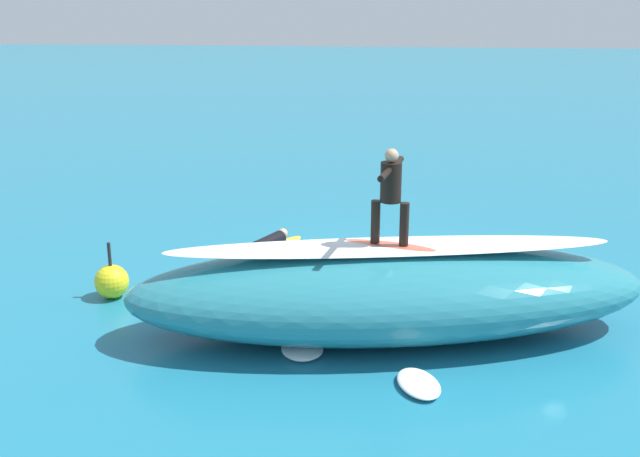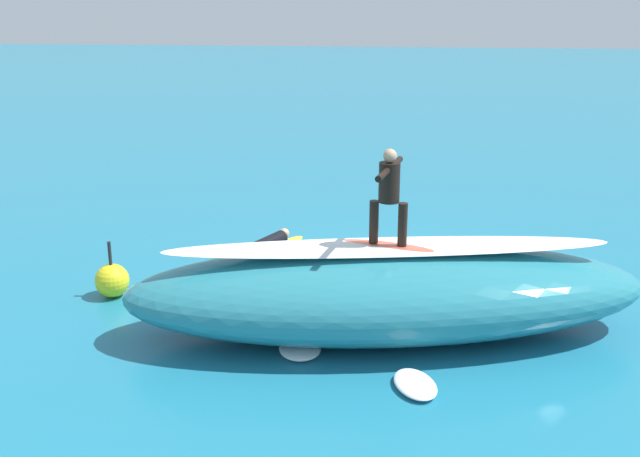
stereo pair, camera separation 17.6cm
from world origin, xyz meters
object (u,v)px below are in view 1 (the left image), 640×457
Objects in this scene: surfboard_paddling at (269,251)px; buoy_marker at (112,281)px; surfboard_riding at (389,247)px; surfer_riding at (391,189)px; surfer_paddling at (265,245)px.

buoy_marker is (2.40, 2.70, 0.28)m from surfboard_paddling.
surfboard_paddling is at bearing -43.80° from surfboard_riding.
surfer_riding reaches higher than surfboard_riding.
surfboard_riding is at bearing -70.89° from surfer_riding.
surfboard_riding is 0.76× the size of surfboard_paddling.
surfer_paddling is at bearing -42.26° from surfer_riding.
surfer_riding reaches higher than surfer_paddling.
surfboard_riding is 0.92m from surfer_riding.
surfer_paddling is 1.64× the size of buoy_marker.
surfboard_paddling is 1.40× the size of surfer_paddling.
surfboard_paddling is 0.22m from surfer_paddling.
buoy_marker is at bearing 163.80° from surfboard_paddling.
buoy_marker is (2.34, 2.58, 0.11)m from surfer_paddling.
surfer_riding is 4.95m from surfer_paddling.
surfer_paddling is at bearing -42.26° from surfboard_riding.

